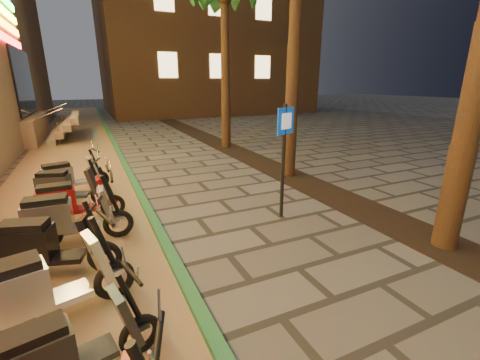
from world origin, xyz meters
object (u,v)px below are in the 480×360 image
pedestrian_sign (284,146)px  scooter_7 (46,246)px  scooter_9 (71,201)px  scooter_8 (66,218)px  scooter_10 (66,187)px  scooter_5 (65,350)px  scooter_6 (39,288)px  scooter_11 (68,176)px

pedestrian_sign → scooter_7: size_ratio=1.45×
pedestrian_sign → scooter_9: (-4.06, 1.50, -1.05)m
scooter_8 → scooter_10: bearing=95.2°
pedestrian_sign → scooter_5: (-4.00, -2.63, -1.10)m
pedestrian_sign → scooter_5: pedestrian_sign is taller
scooter_6 → scooter_10: size_ratio=1.10×
scooter_5 → scooter_9: size_ratio=0.90×
scooter_5 → scooter_11: size_ratio=0.93×
scooter_6 → scooter_7: (-0.04, 1.18, -0.03)m
scooter_8 → scooter_11: bearing=93.9°
pedestrian_sign → scooter_7: bearing=162.9°
pedestrian_sign → scooter_9: pedestrian_sign is taller
scooter_6 → scooter_8: scooter_6 is taller
scooter_8 → scooter_7: bearing=-101.2°
scooter_8 → scooter_11: 3.03m
scooter_10 → scooter_8: bearing=-70.3°
scooter_7 → scooter_8: scooter_8 is taller
scooter_7 → scooter_9: size_ratio=1.02×
pedestrian_sign → scooter_6: bearing=177.7°
scooter_7 → scooter_11: bearing=104.9°
scooter_5 → scooter_9: 4.13m
scooter_7 → scooter_11: (0.15, 3.97, -0.02)m
pedestrian_sign → scooter_8: pedestrian_sign is taller
scooter_9 → scooter_10: scooter_9 is taller
scooter_5 → scooter_8: scooter_8 is taller
scooter_9 → scooter_10: 1.11m
scooter_8 → scooter_9: 0.99m
scooter_9 → scooter_5: bearing=-91.1°
scooter_8 → scooter_9: (0.04, 0.99, -0.04)m
scooter_5 → scooter_7: scooter_7 is taller
scooter_6 → scooter_7: 1.18m
scooter_10 → scooter_11: size_ratio=1.00×
scooter_7 → scooter_10: 3.03m
scooter_9 → scooter_10: (-0.14, 1.10, -0.01)m
scooter_9 → pedestrian_sign: bearing=-22.3°
scooter_10 → pedestrian_sign: bearing=-14.9°
scooter_6 → scooter_10: scooter_6 is taller
scooter_9 → scooter_11: bearing=91.3°
scooter_6 → scooter_9: size_ratio=1.08×
scooter_7 → scooter_10: size_ratio=1.04×
pedestrian_sign → scooter_10: bearing=125.5°
scooter_10 → scooter_9: bearing=-65.7°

